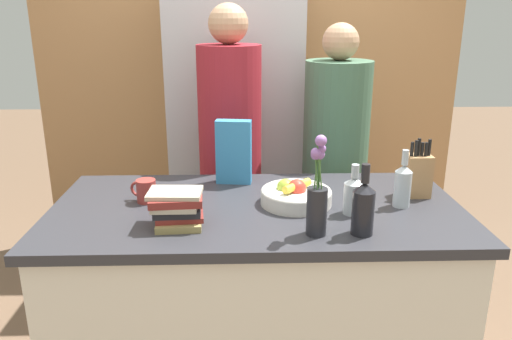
% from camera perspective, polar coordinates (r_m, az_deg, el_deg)
% --- Properties ---
extents(kitchen_island, '(1.67, 0.83, 0.90)m').
position_cam_1_polar(kitchen_island, '(2.24, 0.08, -14.84)').
color(kitchen_island, silver).
rests_on(kitchen_island, ground_plane).
extents(back_wall_wood, '(2.87, 0.12, 2.60)m').
position_cam_1_polar(back_wall_wood, '(3.50, -0.77, 11.80)').
color(back_wall_wood, '#AD7A4C').
rests_on(back_wall_wood, ground_plane).
extents(refrigerator, '(0.80, 0.63, 1.89)m').
position_cam_1_polar(refrigerator, '(3.21, -2.31, 4.78)').
color(refrigerator, '#B7B7BC').
rests_on(refrigerator, ground_plane).
extents(fruit_bowl, '(0.29, 0.29, 0.10)m').
position_cam_1_polar(fruit_bowl, '(2.05, 4.55, -2.84)').
color(fruit_bowl, silver).
rests_on(fruit_bowl, kitchen_island).
extents(knife_block, '(0.11, 0.09, 0.25)m').
position_cam_1_polar(knife_block, '(2.22, 17.97, -0.48)').
color(knife_block, '#A87A4C').
rests_on(knife_block, kitchen_island).
extents(flower_vase, '(0.07, 0.07, 0.37)m').
position_cam_1_polar(flower_vase, '(1.75, 6.99, -3.29)').
color(flower_vase, '#232328').
rests_on(flower_vase, kitchen_island).
extents(cereal_box, '(0.17, 0.08, 0.29)m').
position_cam_1_polar(cereal_box, '(2.27, -2.56, 2.07)').
color(cereal_box, teal).
rests_on(cereal_box, kitchen_island).
extents(coffee_mug, '(0.11, 0.08, 0.10)m').
position_cam_1_polar(coffee_mug, '(2.11, -12.50, -2.33)').
color(coffee_mug, '#99332D').
rests_on(coffee_mug, kitchen_island).
extents(book_stack, '(0.20, 0.16, 0.13)m').
position_cam_1_polar(book_stack, '(1.85, -9.01, -4.32)').
color(book_stack, '#99844C').
rests_on(book_stack, kitchen_island).
extents(bottle_oil, '(0.07, 0.07, 0.24)m').
position_cam_1_polar(bottle_oil, '(2.09, 16.42, -1.59)').
color(bottle_oil, '#B2BCC1').
rests_on(bottle_oil, kitchen_island).
extents(bottle_vinegar, '(0.08, 0.08, 0.20)m').
position_cam_1_polar(bottle_vinegar, '(1.97, 11.11, -2.77)').
color(bottle_vinegar, '#B2BCC1').
rests_on(bottle_vinegar, kitchen_island).
extents(bottle_wine, '(0.08, 0.08, 0.26)m').
position_cam_1_polar(bottle_wine, '(1.79, 12.15, -4.15)').
color(bottle_wine, black).
rests_on(bottle_wine, kitchen_island).
extents(person_at_sink, '(0.33, 0.33, 1.70)m').
position_cam_1_polar(person_at_sink, '(2.63, -2.96, 2.27)').
color(person_at_sink, '#383842').
rests_on(person_at_sink, ground_plane).
extents(person_in_blue, '(0.35, 0.35, 1.61)m').
position_cam_1_polar(person_in_blue, '(2.73, 9.00, 1.31)').
color(person_in_blue, '#383842').
rests_on(person_in_blue, ground_plane).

